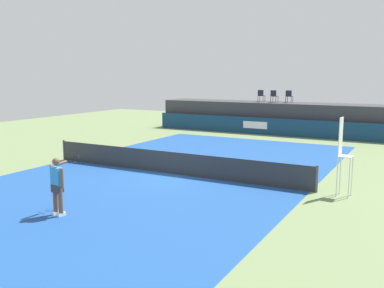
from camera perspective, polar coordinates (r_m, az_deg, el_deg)
name	(u,v)px	position (r m, az deg, el deg)	size (l,w,h in m)	color
ground_plane	(202,161)	(20.90, 1.36, -2.32)	(48.00, 48.00, 0.00)	#6B7F51
court_inner	(170,173)	(18.35, -2.97, -3.96)	(12.00, 22.00, 0.00)	#1C478C
sponsor_wall	(271,127)	(30.40, 10.51, 2.31)	(18.00, 0.22, 1.20)	navy
spectator_platform	(279,117)	(32.05, 11.56, 3.53)	(18.00, 2.80, 2.20)	#38383D
spectator_chair_far_left	(261,95)	(32.40, 9.27, 6.48)	(0.45, 0.45, 0.89)	#1E232D
spectator_chair_left	(274,96)	(31.86, 10.95, 6.39)	(0.48, 0.48, 0.89)	#1E232D
spectator_chair_center	(289,96)	(31.83, 12.90, 6.32)	(0.45, 0.45, 0.89)	#1E232D
umpire_chair	(343,151)	(15.60, 19.58, -0.91)	(0.48, 0.48, 2.76)	white
tennis_net	(170,163)	(18.25, -2.98, -2.52)	(12.40, 0.02, 0.95)	#2D2D2D
net_post_near	(64,150)	(22.09, -16.80, -0.77)	(0.10, 0.10, 1.00)	#4C4C51
net_post_far	(317,179)	(15.95, 16.39, -4.52)	(0.10, 0.10, 1.00)	#4C4C51
tennis_player	(58,184)	(13.39, -17.56, -5.16)	(0.61, 1.17, 1.77)	white
tennis_ball	(127,155)	(22.46, -8.69, -1.52)	(0.07, 0.07, 0.07)	#D8EA33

